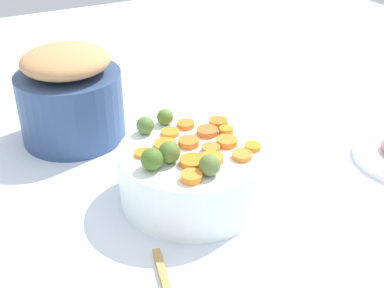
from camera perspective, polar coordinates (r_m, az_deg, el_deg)
name	(u,v)px	position (r m, az deg, el deg)	size (l,w,h in m)	color
tabletop	(193,180)	(0.93, 0.11, -4.10)	(2.40, 2.40, 0.02)	silver
serving_bowl_carrots	(192,174)	(0.84, 0.00, -3.39)	(0.24, 0.24, 0.10)	white
metal_pot	(72,106)	(1.05, -13.43, 4.21)	(0.21, 0.21, 0.14)	#314A77
stuffing_mound	(65,60)	(1.01, -14.08, 9.13)	(0.17, 0.17, 0.05)	tan
carrot_slice_0	(191,177)	(0.74, -0.06, -3.73)	(0.03, 0.03, 0.01)	orange
carrot_slice_1	(226,131)	(0.86, 3.88, 1.53)	(0.02, 0.02, 0.01)	orange
carrot_slice_2	(207,131)	(0.86, 1.74, 1.42)	(0.04, 0.04, 0.01)	orange
carrot_slice_3	(143,153)	(0.81, -5.50, -1.06)	(0.03, 0.03, 0.01)	orange
carrot_slice_4	(212,159)	(0.79, 2.27, -1.66)	(0.04, 0.04, 0.01)	orange
carrot_slice_5	(186,125)	(0.88, -0.71, 2.20)	(0.03, 0.03, 0.01)	orange
carrot_slice_6	(189,142)	(0.83, -0.38, 0.19)	(0.03, 0.03, 0.01)	orange
carrot_slice_7	(242,156)	(0.80, 5.66, -1.31)	(0.03, 0.03, 0.01)	orange
carrot_slice_8	(253,147)	(0.82, 6.86, -0.32)	(0.03, 0.03, 0.01)	orange
carrot_slice_9	(165,145)	(0.83, -3.02, -0.07)	(0.04, 0.04, 0.01)	orange
carrot_slice_10	(193,162)	(0.78, 0.07, -2.02)	(0.04, 0.04, 0.01)	orange
carrot_slice_11	(211,148)	(0.81, 2.14, -0.49)	(0.03, 0.03, 0.01)	orange
carrot_slice_12	(170,132)	(0.86, -2.46, 1.32)	(0.03, 0.03, 0.01)	orange
carrot_slice_13	(218,122)	(0.89, 3.00, 2.44)	(0.03, 0.03, 0.01)	orange
carrot_slice_14	(227,142)	(0.83, 3.96, 0.27)	(0.04, 0.04, 0.01)	orange
brussels_sprout_0	(210,165)	(0.75, 2.00, -2.39)	(0.03, 0.03, 0.03)	olive
brussels_sprout_1	(169,152)	(0.78, -2.56, -0.92)	(0.03, 0.03, 0.03)	#58732F
brussels_sprout_2	(152,159)	(0.76, -4.55, -1.72)	(0.03, 0.03, 0.03)	#476E25
brussels_sprout_3	(165,117)	(0.89, -3.05, 3.07)	(0.03, 0.03, 0.03)	#577D2F
brussels_sprout_4	(145,125)	(0.86, -5.29, 2.12)	(0.03, 0.03, 0.03)	#527B36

